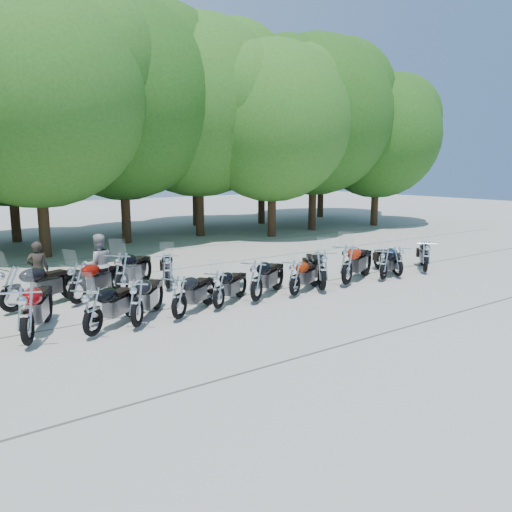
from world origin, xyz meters
TOP-DOWN VIEW (x-y plane):
  - ground at (0.00, 0.00)m, footprint 90.00×90.00m
  - tree_3 at (-3.57, 11.24)m, footprint 8.70×8.70m
  - tree_4 at (0.54, 13.09)m, footprint 9.13×9.13m
  - tree_5 at (4.61, 13.20)m, footprint 9.04×9.04m
  - tree_6 at (7.55, 10.82)m, footprint 8.00×8.00m
  - tree_7 at (11.20, 11.78)m, footprint 8.79×8.79m
  - tree_8 at (15.83, 11.20)m, footprint 7.53×7.53m
  - tree_11 at (-3.76, 16.43)m, footprint 7.56×7.56m
  - tree_12 at (1.80, 16.47)m, footprint 7.88×7.88m
  - tree_13 at (6.69, 17.47)m, footprint 8.31×8.31m
  - tree_14 at (10.68, 16.09)m, footprint 8.02×8.02m
  - tree_15 at (16.61, 17.02)m, footprint 9.67×9.67m
  - motorcycle_0 at (-6.30, 0.52)m, footprint 1.70×2.61m
  - motorcycle_1 at (-5.04, 0.34)m, footprint 2.18×1.89m
  - motorcycle_2 at (-4.05, 0.37)m, footprint 1.98×2.20m
  - motorcycle_3 at (-3.00, 0.39)m, footprint 2.16×1.75m
  - motorcycle_4 at (-1.79, 0.59)m, footprint 2.03×1.67m
  - motorcycle_5 at (-0.62, 0.59)m, footprint 2.34×1.87m
  - motorcycle_6 at (0.61, 0.49)m, footprint 2.17×1.51m
  - motorcycle_7 at (1.60, 0.46)m, footprint 1.90×2.51m
  - motorcycle_8 at (2.71, 0.55)m, footprint 2.66×1.82m
  - motorcycle_9 at (4.22, 0.42)m, footprint 2.13×1.43m
  - motorcycle_10 at (4.95, 0.45)m, footprint 1.44×2.16m
  - motorcycle_11 at (6.28, 0.36)m, footprint 2.12×1.94m
  - motorcycle_12 at (-6.13, 3.25)m, footprint 2.54×1.56m
  - motorcycle_13 at (-4.59, 3.09)m, footprint 2.29×1.87m
  - motorcycle_14 at (-3.32, 3.28)m, footprint 2.27×2.37m
  - motorcycle_15 at (-1.94, 3.26)m, footprint 1.54×2.29m
  - rider_0 at (-5.23, 4.56)m, footprint 0.64×0.48m
  - rider_1 at (-3.76, 3.89)m, footprint 0.89×0.72m

SIDE VIEW (x-z plane):
  - ground at x=0.00m, z-range 0.00..0.00m
  - motorcycle_4 at x=-1.79m, z-range 0.00..1.15m
  - motorcycle_9 at x=4.22m, z-range 0.00..1.16m
  - motorcycle_10 at x=4.95m, z-range 0.00..1.18m
  - motorcycle_6 at x=0.61m, z-range 0.00..1.19m
  - motorcycle_3 at x=-3.00m, z-range 0.00..1.22m
  - motorcycle_11 at x=6.28m, z-range 0.00..1.25m
  - motorcycle_15 at x=-1.94m, z-range 0.00..1.25m
  - motorcycle_1 at x=-5.04m, z-range 0.00..1.26m
  - motorcycle_2 at x=-4.05m, z-range 0.00..1.29m
  - motorcycle_13 at x=-4.59m, z-range 0.00..1.30m
  - motorcycle_5 at x=-0.62m, z-range 0.00..1.32m
  - motorcycle_12 at x=-6.13m, z-range 0.00..1.37m
  - motorcycle_7 at x=1.60m, z-range 0.00..1.40m
  - motorcycle_0 at x=-6.30m, z-range 0.00..1.42m
  - motorcycle_14 at x=-3.32m, z-range 0.00..1.42m
  - motorcycle_8 at x=2.71m, z-range 0.00..1.45m
  - rider_0 at x=-5.23m, z-range 0.00..1.60m
  - rider_1 at x=-3.76m, z-range 0.00..1.76m
  - tree_8 at x=15.83m, z-range 0.85..10.10m
  - tree_11 at x=-3.76m, z-range 0.85..10.14m
  - tree_12 at x=1.80m, z-range 0.89..10.56m
  - tree_6 at x=7.55m, z-range 0.90..10.72m
  - tree_14 at x=10.68m, z-range 0.91..10.75m
  - tree_13 at x=6.69m, z-range 0.94..11.14m
  - tree_3 at x=-3.57m, z-range 0.98..11.66m
  - tree_7 at x=11.20m, z-range 0.99..11.79m
  - tree_5 at x=4.61m, z-range 1.02..12.12m
  - tree_4 at x=0.54m, z-range 1.03..12.24m
  - tree_15 at x=16.61m, z-range 1.09..12.96m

